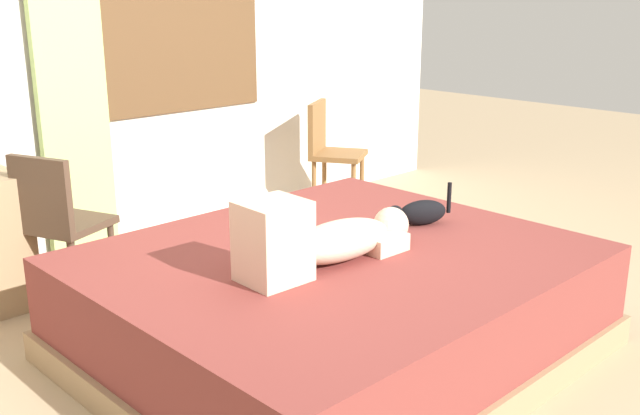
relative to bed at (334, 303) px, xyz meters
name	(u,v)px	position (x,y,z in m)	size (l,w,h in m)	color
ground_plane	(356,359)	(0.01, -0.13, -0.25)	(16.00, 16.00, 0.00)	tan
back_wall_with_window	(98,26)	(0.02, 2.12, 1.20)	(6.40, 0.14, 2.90)	silver
bed	(334,303)	(0.00, 0.00, 0.00)	(2.20, 1.89, 0.51)	#997A56
person_lying	(324,239)	(-0.14, -0.07, 0.37)	(0.94, 0.29, 0.34)	#CCB299
cat	(419,212)	(0.60, -0.02, 0.32)	(0.33, 0.21, 0.21)	black
chair_by_desk	(58,219)	(-0.69, 1.37, 0.26)	(0.49, 0.49, 0.86)	#4C3828
chair_spare	(330,148)	(1.60, 1.64, 0.26)	(0.52, 0.52, 0.86)	brown
curtain_left	(67,50)	(-0.25, 2.01, 1.07)	(0.44, 0.06, 2.65)	#ADCC75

